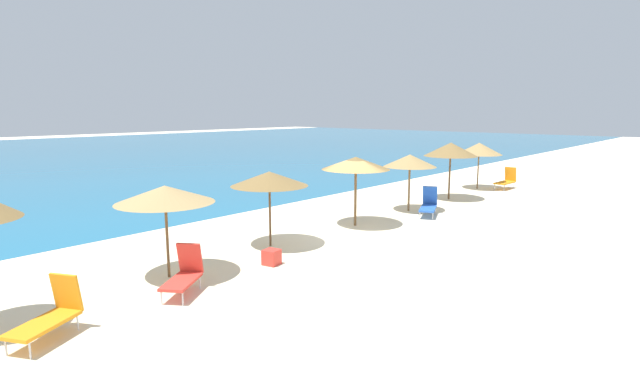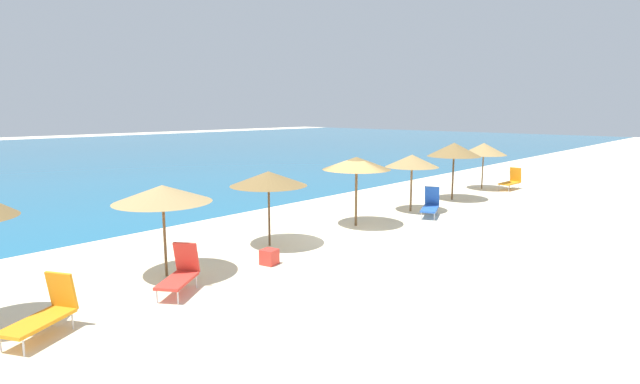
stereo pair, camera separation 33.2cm
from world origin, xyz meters
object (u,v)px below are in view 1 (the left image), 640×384
(beach_umbrella_7, at_px, (479,149))
(cooler_box, at_px, (272,257))
(beach_umbrella_2, at_px, (165,194))
(beach_umbrella_6, at_px, (451,149))
(lounge_chair_2, at_px, (506,180))
(beach_umbrella_5, at_px, (410,161))
(lounge_chair_1, at_px, (429,204))
(beach_umbrella_3, at_px, (269,179))
(beach_umbrella_4, at_px, (356,163))
(lounge_chair_0, at_px, (51,314))
(lounge_chair_3, at_px, (184,273))

(beach_umbrella_7, distance_m, cooler_box, 17.24)
(beach_umbrella_2, height_order, beach_umbrella_7, beach_umbrella_7)
(beach_umbrella_6, distance_m, lounge_chair_2, 5.55)
(lounge_chair_2, relative_size, cooler_box, 3.70)
(beach_umbrella_5, xyz_separation_m, beach_umbrella_7, (7.89, 0.35, 0.04))
(beach_umbrella_2, bearing_deg, lounge_chair_1, -6.42)
(cooler_box, bearing_deg, beach_umbrella_3, 47.95)
(beach_umbrella_4, relative_size, lounge_chair_2, 1.62)
(beach_umbrella_2, xyz_separation_m, lounge_chair_1, (11.45, -1.29, -1.75))
(lounge_chair_0, bearing_deg, lounge_chair_1, -116.37)
(beach_umbrella_7, distance_m, lounge_chair_1, 8.44)
(lounge_chair_1, distance_m, lounge_chair_3, 11.84)
(beach_umbrella_2, height_order, lounge_chair_3, beach_umbrella_2)
(beach_umbrella_7, distance_m, lounge_chair_2, 2.37)
(lounge_chair_1, xyz_separation_m, cooler_box, (-8.94, 0.03, -0.25))
(lounge_chair_1, bearing_deg, lounge_chair_3, 66.55)
(lounge_chair_1, distance_m, cooler_box, 8.94)
(beach_umbrella_4, height_order, beach_umbrella_6, beach_umbrella_6)
(beach_umbrella_4, bearing_deg, beach_umbrella_6, -0.48)
(beach_umbrella_2, height_order, lounge_chair_0, beach_umbrella_2)
(lounge_chair_0, bearing_deg, cooler_box, -115.32)
(beach_umbrella_4, xyz_separation_m, lounge_chair_2, (12.65, -0.96, -1.89))
(beach_umbrella_3, relative_size, lounge_chair_0, 1.58)
(beach_umbrella_4, bearing_deg, lounge_chair_1, -18.59)
(beach_umbrella_3, bearing_deg, beach_umbrella_6, -1.88)
(cooler_box, bearing_deg, lounge_chair_3, -178.82)
(beach_umbrella_6, xyz_separation_m, lounge_chair_0, (-18.91, -1.25, -1.97))
(beach_umbrella_3, xyz_separation_m, lounge_chair_0, (-7.27, -1.63, -1.71))
(beach_umbrella_3, height_order, cooler_box, beach_umbrella_3)
(beach_umbrella_5, bearing_deg, beach_umbrella_4, 178.87)
(beach_umbrella_4, height_order, lounge_chair_3, beach_umbrella_4)
(lounge_chair_3, bearing_deg, beach_umbrella_5, -118.60)
(lounge_chair_1, bearing_deg, beach_umbrella_4, 47.81)
(beach_umbrella_6, height_order, lounge_chair_3, beach_umbrella_6)
(beach_umbrella_3, bearing_deg, lounge_chair_1, -11.14)
(lounge_chair_1, relative_size, lounge_chair_3, 1.21)
(beach_umbrella_2, distance_m, lounge_chair_0, 4.10)
(lounge_chair_2, bearing_deg, lounge_chair_1, 93.83)
(beach_umbrella_4, height_order, lounge_chair_0, beach_umbrella_4)
(beach_umbrella_7, height_order, lounge_chair_0, beach_umbrella_7)
(beach_umbrella_4, xyz_separation_m, beach_umbrella_7, (11.63, 0.28, -0.15))
(beach_umbrella_2, bearing_deg, beach_umbrella_7, 0.49)
(beach_umbrella_3, distance_m, beach_umbrella_4, 4.12)
(beach_umbrella_7, height_order, lounge_chair_2, beach_umbrella_7)
(lounge_chair_0, distance_m, lounge_chair_2, 24.03)
(beach_umbrella_2, height_order, beach_umbrella_3, beach_umbrella_2)
(lounge_chair_2, xyz_separation_m, lounge_chair_3, (-20.98, -0.25, 0.00))
(beach_umbrella_3, distance_m, lounge_chair_1, 7.95)
(beach_umbrella_3, bearing_deg, beach_umbrella_7, -0.16)
(beach_umbrella_2, bearing_deg, beach_umbrella_5, -0.90)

